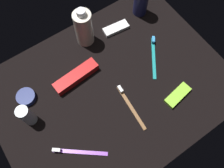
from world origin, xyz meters
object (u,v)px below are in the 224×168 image
object	(u,v)px
snack_bar_lime	(178,95)
snack_bar_white	(116,28)
toothbrush_teal	(154,55)
toothbrush_brown	(130,105)
cream_tin_left	(26,97)
bodywash_bottle	(84,28)
deodorant_stick	(27,116)
toothbrush_purple	(77,152)
toothpaste_box_red	(76,76)

from	to	relation	value
snack_bar_lime	snack_bar_white	world-z (taller)	same
toothbrush_teal	toothbrush_brown	size ratio (longest dim) A/B	0.85
snack_bar_lime	cream_tin_left	world-z (taller)	cream_tin_left
bodywash_bottle	toothbrush_brown	world-z (taller)	bodywash_bottle
bodywash_bottle	toothbrush_brown	bearing A→B (deg)	-93.30
bodywash_bottle	deodorant_stick	world-z (taller)	bodywash_bottle
bodywash_bottle	toothbrush_teal	bearing A→B (deg)	-50.05
toothbrush_teal	cream_tin_left	size ratio (longest dim) A/B	2.30
toothbrush_purple	snack_bar_white	xyz separation A→B (cm)	(38.15, 32.47, 0.14)
toothbrush_purple	cream_tin_left	world-z (taller)	same
bodywash_bottle	snack_bar_lime	world-z (taller)	bodywash_bottle
deodorant_stick	toothbrush_purple	bearing A→B (deg)	-68.17
bodywash_bottle	cream_tin_left	xyz separation A→B (cm)	(-30.41, -9.14, -6.63)
deodorant_stick	toothbrush_teal	bearing A→B (deg)	-4.41
toothbrush_teal	toothpaste_box_red	xyz separation A→B (cm)	(-29.43, 8.52, 0.99)
bodywash_bottle	toothpaste_box_red	size ratio (longest dim) A/B	0.97
toothbrush_brown	toothbrush_purple	distance (cm)	23.81
toothpaste_box_red	snack_bar_lime	distance (cm)	37.10
snack_bar_lime	snack_bar_white	xyz separation A→B (cm)	(-1.59, 36.13, 0.00)
snack_bar_lime	bodywash_bottle	bearing A→B (deg)	101.40
bodywash_bottle	snack_bar_lime	distance (cm)	42.00
bodywash_bottle	toothbrush_purple	size ratio (longest dim) A/B	1.14
snack_bar_lime	snack_bar_white	size ratio (longest dim) A/B	1.00
toothbrush_brown	toothbrush_purple	xyz separation A→B (cm)	(-23.59, -3.22, 0.00)
toothbrush_teal	toothpaste_box_red	world-z (taller)	toothpaste_box_red
deodorant_stick	snack_bar_white	bearing A→B (deg)	17.64
toothpaste_box_red	cream_tin_left	size ratio (longest dim) A/B	2.65
toothbrush_brown	toothbrush_purple	size ratio (longest dim) A/B	1.21
toothbrush_teal	toothbrush_brown	world-z (taller)	same
toothbrush_brown	cream_tin_left	distance (cm)	36.58
toothbrush_brown	snack_bar_lime	bearing A→B (deg)	-23.07
toothbrush_brown	snack_bar_white	distance (cm)	32.67
toothbrush_purple	snack_bar_lime	distance (cm)	39.91
cream_tin_left	snack_bar_white	bearing A→B (deg)	8.44
deodorant_stick	toothbrush_brown	world-z (taller)	deodorant_stick
bodywash_bottle	snack_bar_lime	bearing A→B (deg)	-69.79
toothbrush_teal	toothbrush_purple	xyz separation A→B (cm)	(-43.07, -14.16, 0.00)
toothbrush_purple	snack_bar_white	bearing A→B (deg)	40.40
snack_bar_white	toothbrush_teal	bearing A→B (deg)	-68.34
toothbrush_brown	snack_bar_white	world-z (taller)	toothbrush_brown
bodywash_bottle	cream_tin_left	size ratio (longest dim) A/B	2.56
deodorant_stick	toothbrush_teal	distance (cm)	50.65
toothbrush_teal	snack_bar_lime	xyz separation A→B (cm)	(-3.32, -17.82, 0.14)
deodorant_stick	snack_bar_lime	distance (cm)	51.93
deodorant_stick	toothbrush_teal	xyz separation A→B (cm)	(50.30, -3.88, -4.48)
bodywash_bottle	toothbrush_teal	xyz separation A→B (cm)	(17.63, -21.05, -7.07)
toothpaste_box_red	cream_tin_left	bearing A→B (deg)	165.25
deodorant_stick	toothpaste_box_red	size ratio (longest dim) A/B	0.58
toothpaste_box_red	bodywash_bottle	bearing A→B (deg)	42.30
toothbrush_purple	cream_tin_left	size ratio (longest dim) A/B	2.24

